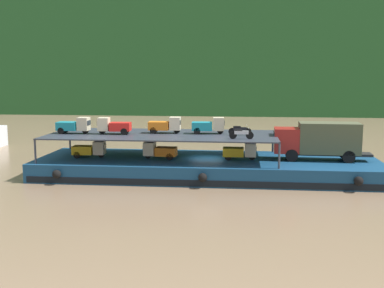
% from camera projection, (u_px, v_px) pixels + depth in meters
% --- Properties ---
extents(ground_plane, '(400.00, 400.00, 0.00)m').
position_uv_depth(ground_plane, '(207.00, 176.00, 39.74)').
color(ground_plane, '#7F664C').
extents(hillside_far_bank, '(120.00, 34.22, 43.57)m').
position_uv_depth(hillside_far_bank, '(231.00, 2.00, 106.73)').
color(hillside_far_bank, '#235628').
rests_on(hillside_far_bank, ground).
extents(cargo_barge, '(28.28, 9.07, 1.50)m').
position_uv_depth(cargo_barge, '(207.00, 167.00, 39.61)').
color(cargo_barge, navy).
rests_on(cargo_barge, ground).
extents(covered_lorry, '(7.92, 2.52, 3.10)m').
position_uv_depth(covered_lorry, '(319.00, 140.00, 38.53)').
color(covered_lorry, maroon).
rests_on(covered_lorry, cargo_barge).
extents(cargo_rack, '(19.08, 7.73, 2.00)m').
position_uv_depth(cargo_rack, '(162.00, 135.00, 39.63)').
color(cargo_rack, '#2D333D').
rests_on(cargo_rack, cargo_barge).
extents(mini_truck_lower_stern, '(2.78, 1.26, 1.38)m').
position_uv_depth(mini_truck_lower_stern, '(90.00, 149.00, 39.90)').
color(mini_truck_lower_stern, gold).
rests_on(mini_truck_lower_stern, cargo_barge).
extents(mini_truck_lower_aft, '(2.79, 1.29, 1.38)m').
position_uv_depth(mini_truck_lower_aft, '(159.00, 151.00, 39.25)').
color(mini_truck_lower_aft, orange).
rests_on(mini_truck_lower_aft, cargo_barge).
extents(mini_truck_lower_mid, '(2.75, 1.21, 1.38)m').
position_uv_depth(mini_truck_lower_mid, '(240.00, 151.00, 38.90)').
color(mini_truck_lower_mid, gold).
rests_on(mini_truck_lower_mid, cargo_barge).
extents(mini_truck_upper_stern, '(2.75, 1.22, 1.38)m').
position_uv_depth(mini_truck_upper_stern, '(74.00, 125.00, 39.94)').
color(mini_truck_upper_stern, teal).
rests_on(mini_truck_upper_stern, cargo_rack).
extents(mini_truck_upper_mid, '(2.79, 1.29, 1.38)m').
position_uv_depth(mini_truck_upper_mid, '(114.00, 126.00, 39.57)').
color(mini_truck_upper_mid, red).
rests_on(mini_truck_upper_mid, cargo_rack).
extents(mini_truck_upper_fore, '(2.77, 1.26, 1.38)m').
position_uv_depth(mini_truck_upper_fore, '(165.00, 125.00, 40.20)').
color(mini_truck_upper_fore, orange).
rests_on(mini_truck_upper_fore, cargo_rack).
extents(mini_truck_upper_bow, '(2.79, 1.30, 1.38)m').
position_uv_depth(mini_truck_upper_bow, '(209.00, 126.00, 39.82)').
color(mini_truck_upper_bow, teal).
rests_on(mini_truck_upper_bow, cargo_rack).
extents(motorcycle_upper_port, '(1.90, 0.55, 0.87)m').
position_uv_depth(motorcycle_upper_port, '(241.00, 134.00, 36.59)').
color(motorcycle_upper_port, black).
rests_on(motorcycle_upper_port, cargo_rack).
extents(motorcycle_upper_centre, '(1.90, 0.55, 0.87)m').
position_uv_depth(motorcycle_upper_centre, '(240.00, 130.00, 38.88)').
color(motorcycle_upper_centre, black).
rests_on(motorcycle_upper_centre, cargo_rack).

